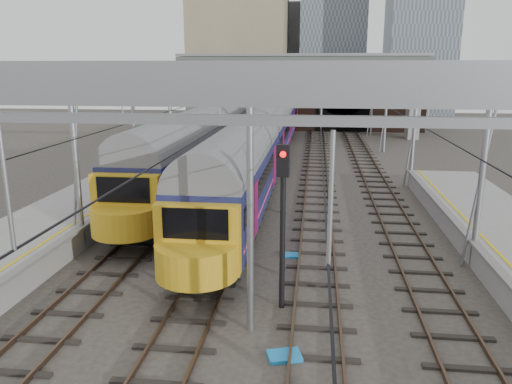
# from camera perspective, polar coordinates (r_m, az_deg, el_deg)

# --- Properties ---
(ground) EXTENTS (160.00, 160.00, 0.00)m
(ground) POSITION_cam_1_polar(r_m,az_deg,el_deg) (14.10, -1.76, -19.43)
(ground) COLOR #38332D
(ground) RESTS_ON ground
(tracks) EXTENTS (14.40, 80.00, 0.22)m
(tracks) POSITION_cam_1_polar(r_m,az_deg,el_deg) (27.78, 2.85, -2.16)
(tracks) COLOR #4C3828
(tracks) RESTS_ON ground
(overhead_line) EXTENTS (16.80, 80.00, 8.00)m
(overhead_line) POSITION_cam_1_polar(r_m,az_deg,el_deg) (33.17, 3.81, 11.96)
(overhead_line) COLOR gray
(overhead_line) RESTS_ON ground
(retaining_wall) EXTENTS (28.00, 2.75, 9.00)m
(retaining_wall) POSITION_cam_1_polar(r_m,az_deg,el_deg) (63.64, 6.59, 10.88)
(retaining_wall) COLOR black
(retaining_wall) RESTS_ON ground
(overbridge) EXTENTS (28.00, 3.00, 9.25)m
(overbridge) POSITION_cam_1_polar(r_m,az_deg,el_deg) (57.65, 5.20, 13.52)
(overbridge) COLOR gray
(overbridge) RESTS_ON ground
(city_skyline) EXTENTS (37.50, 27.50, 60.00)m
(city_skyline) POSITION_cam_1_polar(r_m,az_deg,el_deg) (82.63, 7.95, 20.43)
(city_skyline) COLOR tan
(city_skyline) RESTS_ON ground
(train_main) EXTENTS (2.97, 68.56, 5.05)m
(train_main) POSITION_cam_1_polar(r_m,az_deg,el_deg) (49.84, 2.46, 8.09)
(train_main) COLOR black
(train_main) RESTS_ON ground
(train_second) EXTENTS (3.04, 52.71, 5.15)m
(train_second) POSITION_cam_1_polar(r_m,az_deg,el_deg) (46.43, -2.90, 7.70)
(train_second) COLOR black
(train_second) RESTS_ON ground
(signal_near_centre) EXTENTS (0.41, 0.49, 5.49)m
(signal_near_centre) POSITION_cam_1_polar(r_m,az_deg,el_deg) (15.80, 3.08, -2.01)
(signal_near_centre) COLOR black
(signal_near_centre) RESTS_ON ground
(equip_cover_b) EXTENTS (0.82, 0.59, 0.09)m
(equip_cover_b) POSITION_cam_1_polar(r_m,az_deg,el_deg) (21.32, 4.01, -7.22)
(equip_cover_b) COLOR #1B82CC
(equip_cover_b) RESTS_ON ground
(equip_cover_c) EXTENTS (1.06, 0.87, 0.11)m
(equip_cover_c) POSITION_cam_1_polar(r_m,az_deg,el_deg) (14.48, 3.27, -18.18)
(equip_cover_c) COLOR #1B82CC
(equip_cover_c) RESTS_ON ground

